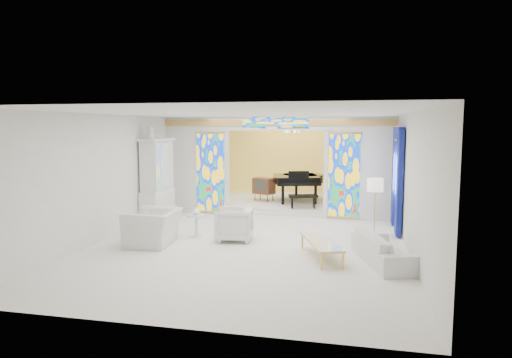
% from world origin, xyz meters
% --- Properties ---
extents(floor, '(12.00, 12.00, 0.00)m').
position_xyz_m(floor, '(0.00, 0.00, 0.00)').
color(floor, white).
rests_on(floor, ground).
extents(ceiling, '(7.00, 12.00, 0.02)m').
position_xyz_m(ceiling, '(0.00, 0.00, 3.00)').
color(ceiling, white).
rests_on(ceiling, wall_back).
extents(wall_back, '(7.00, 0.02, 3.00)m').
position_xyz_m(wall_back, '(0.00, 6.00, 1.50)').
color(wall_back, silver).
rests_on(wall_back, floor).
extents(wall_front, '(7.00, 0.02, 3.00)m').
position_xyz_m(wall_front, '(0.00, -6.00, 1.50)').
color(wall_front, silver).
rests_on(wall_front, floor).
extents(wall_left, '(0.02, 12.00, 3.00)m').
position_xyz_m(wall_left, '(-3.50, 0.00, 1.50)').
color(wall_left, silver).
rests_on(wall_left, floor).
extents(wall_right, '(0.02, 12.00, 3.00)m').
position_xyz_m(wall_right, '(3.50, 0.00, 1.50)').
color(wall_right, silver).
rests_on(wall_right, floor).
extents(partition_wall, '(7.00, 0.22, 3.00)m').
position_xyz_m(partition_wall, '(0.00, 2.00, 1.65)').
color(partition_wall, silver).
rests_on(partition_wall, floor).
extents(stained_glass_left, '(0.90, 0.04, 2.40)m').
position_xyz_m(stained_glass_left, '(-2.03, 1.89, 1.30)').
color(stained_glass_left, gold).
rests_on(stained_glass_left, partition_wall).
extents(stained_glass_right, '(0.90, 0.04, 2.40)m').
position_xyz_m(stained_glass_right, '(2.03, 1.89, 1.30)').
color(stained_glass_right, gold).
rests_on(stained_glass_right, partition_wall).
extents(stained_glass_transom, '(2.00, 0.04, 0.34)m').
position_xyz_m(stained_glass_transom, '(0.00, 1.89, 2.82)').
color(stained_glass_transom, gold).
rests_on(stained_glass_transom, partition_wall).
extents(alcove_platform, '(6.80, 3.80, 0.18)m').
position_xyz_m(alcove_platform, '(0.00, 4.10, 0.09)').
color(alcove_platform, white).
rests_on(alcove_platform, floor).
extents(gold_curtain_back, '(6.70, 0.10, 2.90)m').
position_xyz_m(gold_curtain_back, '(0.00, 5.88, 1.50)').
color(gold_curtain_back, '#FDD558').
rests_on(gold_curtain_back, wall_back).
extents(chandelier, '(0.48, 0.48, 0.30)m').
position_xyz_m(chandelier, '(0.20, 4.00, 2.55)').
color(chandelier, gold).
rests_on(chandelier, ceiling).
extents(blue_drapes, '(0.14, 1.85, 2.65)m').
position_xyz_m(blue_drapes, '(3.40, 0.70, 1.58)').
color(blue_drapes, navy).
rests_on(blue_drapes, wall_right).
extents(china_cabinet, '(0.56, 1.46, 2.72)m').
position_xyz_m(china_cabinet, '(-3.22, 0.60, 1.17)').
color(china_cabinet, silver).
rests_on(china_cabinet, floor).
extents(armchair_left, '(1.16, 1.31, 0.80)m').
position_xyz_m(armchair_left, '(-2.18, -1.96, 0.40)').
color(armchair_left, silver).
rests_on(armchair_left, floor).
extents(armchair_right, '(0.96, 0.94, 0.78)m').
position_xyz_m(armchair_right, '(-0.45, -1.20, 0.39)').
color(armchair_right, silver).
rests_on(armchair_right, floor).
extents(sofa, '(1.33, 2.14, 0.58)m').
position_xyz_m(sofa, '(2.95, -2.31, 0.29)').
color(sofa, silver).
rests_on(sofa, floor).
extents(side_table, '(0.53, 0.53, 0.56)m').
position_xyz_m(side_table, '(-1.45, -1.06, 0.37)').
color(side_table, silver).
rests_on(side_table, floor).
extents(vase, '(0.20, 0.20, 0.20)m').
position_xyz_m(vase, '(-1.45, -1.06, 0.66)').
color(vase, silver).
rests_on(vase, side_table).
extents(coffee_table, '(1.04, 1.73, 0.37)m').
position_xyz_m(coffee_table, '(1.69, -2.25, 0.34)').
color(coffee_table, white).
rests_on(coffee_table, floor).
extents(floor_lamp, '(0.49, 0.49, 1.52)m').
position_xyz_m(floor_lamp, '(2.80, -0.73, 1.30)').
color(floor_lamp, gold).
rests_on(floor_lamp, floor).
extents(grand_piano, '(1.96, 2.99, 1.08)m').
position_xyz_m(grand_piano, '(0.48, 3.99, 0.91)').
color(grand_piano, black).
rests_on(grand_piano, alcove_platform).
extents(tv_console, '(0.80, 0.69, 0.79)m').
position_xyz_m(tv_console, '(-0.71, 3.71, 0.69)').
color(tv_console, brown).
rests_on(tv_console, alcove_platform).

